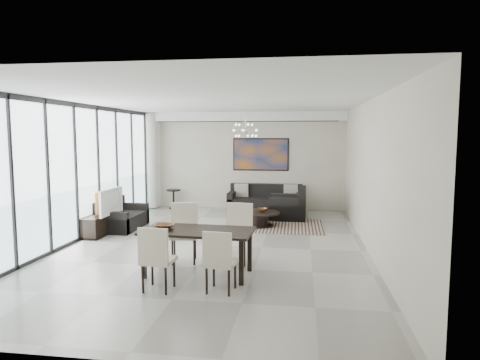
% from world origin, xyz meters
% --- Properties ---
extents(room_shell, '(6.00, 9.00, 2.90)m').
position_xyz_m(room_shell, '(0.46, 0.00, 1.45)').
color(room_shell, '#A8A39B').
rests_on(room_shell, ground).
extents(window_wall, '(0.37, 8.95, 2.90)m').
position_xyz_m(window_wall, '(-2.86, 0.00, 1.47)').
color(window_wall, white).
rests_on(window_wall, floor).
extents(soffit, '(5.98, 0.40, 0.26)m').
position_xyz_m(soffit, '(0.00, 4.30, 2.77)').
color(soffit, white).
rests_on(soffit, room_shell).
extents(painting, '(1.68, 0.04, 0.98)m').
position_xyz_m(painting, '(0.50, 4.47, 1.65)').
color(painting, '#AE5918').
rests_on(painting, room_shell).
extents(chandelier, '(0.66, 0.66, 0.71)m').
position_xyz_m(chandelier, '(0.30, 2.50, 2.35)').
color(chandelier, silver).
rests_on(chandelier, room_shell).
extents(rug, '(2.34, 1.81, 0.01)m').
position_xyz_m(rug, '(1.10, 2.09, 0.01)').
color(rug, black).
rests_on(rug, floor).
extents(coffee_table, '(1.01, 1.01, 0.35)m').
position_xyz_m(coffee_table, '(0.71, 2.00, 0.20)').
color(coffee_table, black).
rests_on(coffee_table, floor).
extents(bowl_coffee, '(0.29, 0.29, 0.08)m').
position_xyz_m(bowl_coffee, '(0.78, 2.07, 0.39)').
color(bowl_coffee, brown).
rests_on(bowl_coffee, coffee_table).
extents(sofa_main, '(2.15, 0.88, 0.78)m').
position_xyz_m(sofa_main, '(0.68, 4.07, 0.26)').
color(sofa_main, black).
rests_on(sofa_main, floor).
extents(loveseat, '(0.80, 1.42, 0.71)m').
position_xyz_m(loveseat, '(-2.54, 1.26, 0.24)').
color(loveseat, black).
rests_on(loveseat, floor).
extents(armchair, '(0.97, 1.03, 0.85)m').
position_xyz_m(armchair, '(1.41, 3.05, 0.29)').
color(armchair, black).
rests_on(armchair, floor).
extents(side_table, '(0.43, 0.43, 0.58)m').
position_xyz_m(side_table, '(-2.13, 4.15, 0.39)').
color(side_table, black).
rests_on(side_table, floor).
extents(tv_console, '(0.41, 1.44, 0.45)m').
position_xyz_m(tv_console, '(-2.76, 0.73, 0.23)').
color(tv_console, black).
rests_on(tv_console, floor).
extents(television, '(0.17, 1.02, 0.59)m').
position_xyz_m(television, '(-2.60, 0.66, 0.74)').
color(television, gray).
rests_on(television, tv_console).
extents(dining_table, '(1.80, 0.98, 0.73)m').
position_xyz_m(dining_table, '(0.10, -1.80, 0.64)').
color(dining_table, black).
rests_on(dining_table, floor).
extents(dining_chair_sw, '(0.46, 0.46, 0.95)m').
position_xyz_m(dining_chair_sw, '(-0.30, -2.64, 0.54)').
color(dining_chair_sw, beige).
rests_on(dining_chair_sw, floor).
extents(dining_chair_se, '(0.46, 0.46, 0.90)m').
position_xyz_m(dining_chair_se, '(0.59, -2.56, 0.52)').
color(dining_chair_se, beige).
rests_on(dining_chair_se, floor).
extents(dining_chair_nw, '(0.56, 0.56, 1.03)m').
position_xyz_m(dining_chair_nw, '(-0.33, -1.07, 0.59)').
color(dining_chair_nw, beige).
rests_on(dining_chair_nw, floor).
extents(dining_chair_ne, '(0.52, 0.52, 1.03)m').
position_xyz_m(dining_chair_ne, '(0.62, -0.97, 0.59)').
color(dining_chair_ne, beige).
rests_on(dining_chair_ne, floor).
extents(bowl_dining, '(0.31, 0.31, 0.08)m').
position_xyz_m(bowl_dining, '(-0.45, -1.80, 0.77)').
color(bowl_dining, brown).
rests_on(bowl_dining, dining_table).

